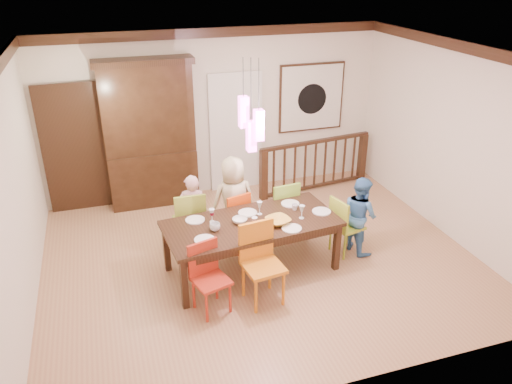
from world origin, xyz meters
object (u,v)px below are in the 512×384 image
object	(u,v)px
person_far_mid	(234,201)
person_end_right	(360,215)
person_far_left	(193,212)
china_hutch	(150,134)
balustrade	(315,164)
chair_end_right	(347,221)
dining_table	(252,227)
chair_far_left	(189,216)

from	to	relation	value
person_far_mid	person_end_right	world-z (taller)	person_far_mid
person_end_right	person_far_left	bearing A→B (deg)	60.22
china_hutch	balustrade	world-z (taller)	china_hutch
person_far_left	person_far_mid	distance (m)	0.62
balustrade	chair_end_right	bearing A→B (deg)	-108.83
balustrade	person_end_right	size ratio (longest dim) A/B	1.93
chair_end_right	person_far_left	bearing A→B (deg)	56.04
dining_table	chair_end_right	world-z (taller)	chair_end_right
dining_table	person_far_left	distance (m)	1.04
china_hutch	dining_table	bearing A→B (deg)	-68.57
chair_end_right	person_far_mid	xyz separation A→B (m)	(-1.48, 0.78, 0.18)
dining_table	person_far_left	world-z (taller)	person_far_left
person_end_right	person_far_mid	bearing A→B (deg)	54.33
china_hutch	person_far_left	world-z (taller)	china_hutch
chair_far_left	china_hutch	distance (m)	1.92
dining_table	person_end_right	distance (m)	1.65
chair_end_right	person_far_left	world-z (taller)	person_far_left
dining_table	person_far_mid	bearing A→B (deg)	86.59
dining_table	person_far_mid	distance (m)	0.81
person_far_left	chair_far_left	bearing A→B (deg)	45.97
dining_table	chair_far_left	size ratio (longest dim) A/B	2.46
person_end_right	chair_far_left	bearing A→B (deg)	61.75
chair_far_left	chair_end_right	world-z (taller)	chair_far_left
dining_table	chair_far_left	world-z (taller)	chair_far_left
chair_end_right	person_far_left	distance (m)	2.24
person_far_mid	chair_far_left	bearing A→B (deg)	0.12
chair_far_left	chair_end_right	size ratio (longest dim) A/B	1.11
person_far_mid	person_end_right	bearing A→B (deg)	152.14
balustrade	person_end_right	xyz separation A→B (m)	(-0.26, -2.16, 0.08)
person_far_left	person_far_mid	world-z (taller)	person_far_mid
person_far_left	person_end_right	world-z (taller)	person_far_left
dining_table	person_end_right	xyz separation A→B (m)	(1.64, 0.03, -0.09)
chair_end_right	chair_far_left	bearing A→B (deg)	57.72
dining_table	china_hutch	distance (m)	2.79
dining_table	chair_end_right	distance (m)	1.46
balustrade	person_end_right	world-z (taller)	person_end_right
chair_far_left	china_hutch	bearing A→B (deg)	-78.77
balustrade	china_hutch	bearing A→B (deg)	166.09
balustrade	person_far_mid	bearing A→B (deg)	-151.44
balustrade	person_far_mid	size ratio (longest dim) A/B	1.64
china_hutch	balustrade	size ratio (longest dim) A/B	1.12
chair_far_left	person_end_right	bearing A→B (deg)	164.36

